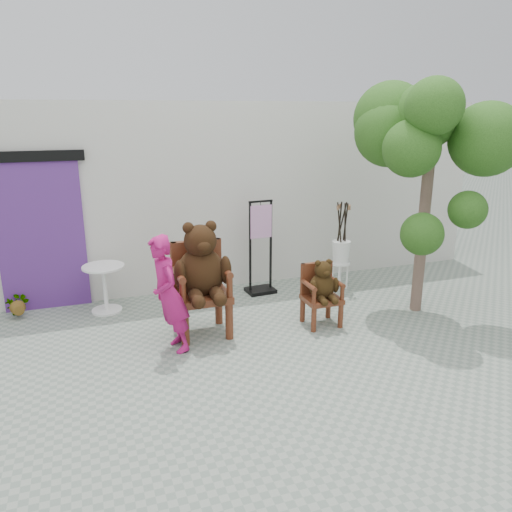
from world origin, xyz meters
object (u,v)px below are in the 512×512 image
Objects in this scene: chair_big at (201,272)px; chair_small at (322,287)px; cafe_table at (105,283)px; display_stand at (261,258)px; person at (169,295)px; stool_bucket at (341,251)px; tree at (421,133)px.

chair_big reaches higher than chair_small.
display_stand is at bearing 0.02° from cafe_table.
display_stand reaches higher than cafe_table.
person is 3.31m from stool_bucket.
tree is (3.54, 0.18, 1.83)m from person.
display_stand is at bearing 142.15° from tree.
display_stand is (-0.36, 1.46, 0.04)m from chair_small.
tree reaches higher than chair_small.
stool_bucket is (3.72, -0.27, 0.20)m from cafe_table.
person is 2.35m from display_stand.
display_stand is 1.33m from stool_bucket.
person is 3.99m from tree.
chair_big is at bearing 176.51° from tree.
cafe_table is (-2.78, 1.46, -0.11)m from chair_small.
chair_big is 2.73m from stool_bucket.
person is at bearing -176.97° from chair_small.
cafe_table is at bearing -166.72° from person.
person reaches higher than chair_small.
display_stand is at bearing 103.83° from chair_small.
tree is at bearing -42.07° from display_stand.
chair_small is 2.11m from person.
tree is (1.44, 0.06, 2.02)m from chair_small.
tree is at bearing -3.49° from chair_big.
stool_bucket is at bearing -15.89° from display_stand.
chair_small is at bearing 82.96° from person.
stool_bucket is (0.94, 1.19, 0.10)m from chair_small.
chair_big is at bearing 171.20° from chair_small.
cafe_table is 0.48× the size of stool_bucket.
chair_small is 0.64× the size of person.
stool_bucket is 2.28m from tree.
chair_small is at bearing -8.80° from chair_big.
chair_small is 2.48m from tree.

